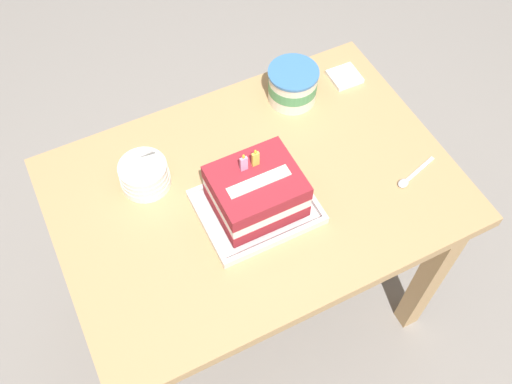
{
  "coord_description": "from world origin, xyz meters",
  "views": [
    {
      "loc": [
        -0.37,
        -0.74,
        1.97
      ],
      "look_at": [
        -0.01,
        -0.03,
        0.77
      ],
      "focal_mm": 40.27,
      "sensor_mm": 36.0,
      "label": 1
    }
  ],
  "objects_px": {
    "bowl_stack": "(144,175)",
    "ice_cream_tub": "(293,85)",
    "foil_tray": "(256,208)",
    "napkin_pile": "(345,77)",
    "birthday_cake": "(256,191)",
    "serving_spoon_near_tray": "(408,179)"
  },
  "relations": [
    {
      "from": "bowl_stack",
      "to": "ice_cream_tub",
      "type": "distance_m",
      "value": 0.49
    },
    {
      "from": "foil_tray",
      "to": "napkin_pile",
      "type": "distance_m",
      "value": 0.52
    },
    {
      "from": "foil_tray",
      "to": "birthday_cake",
      "type": "height_order",
      "value": "birthday_cake"
    },
    {
      "from": "foil_tray",
      "to": "birthday_cake",
      "type": "xyz_separation_m",
      "value": [
        0.0,
        0.0,
        0.07
      ]
    },
    {
      "from": "serving_spoon_near_tray",
      "to": "birthday_cake",
      "type": "bearing_deg",
      "value": 166.05
    },
    {
      "from": "foil_tray",
      "to": "bowl_stack",
      "type": "bearing_deg",
      "value": 137.7
    },
    {
      "from": "bowl_stack",
      "to": "ice_cream_tub",
      "type": "bearing_deg",
      "value": 11.01
    },
    {
      "from": "bowl_stack",
      "to": "napkin_pile",
      "type": "height_order",
      "value": "bowl_stack"
    },
    {
      "from": "serving_spoon_near_tray",
      "to": "bowl_stack",
      "type": "bearing_deg",
      "value": 154.09
    },
    {
      "from": "birthday_cake",
      "to": "napkin_pile",
      "type": "height_order",
      "value": "birthday_cake"
    },
    {
      "from": "birthday_cake",
      "to": "napkin_pile",
      "type": "bearing_deg",
      "value": 33.68
    },
    {
      "from": "ice_cream_tub",
      "to": "napkin_pile",
      "type": "distance_m",
      "value": 0.18
    },
    {
      "from": "birthday_cake",
      "to": "ice_cream_tub",
      "type": "xyz_separation_m",
      "value": [
        0.26,
        0.29,
        -0.03
      ]
    },
    {
      "from": "foil_tray",
      "to": "napkin_pile",
      "type": "xyz_separation_m",
      "value": [
        0.44,
        0.29,
        -0.0
      ]
    },
    {
      "from": "ice_cream_tub",
      "to": "birthday_cake",
      "type": "bearing_deg",
      "value": -131.63
    },
    {
      "from": "foil_tray",
      "to": "bowl_stack",
      "type": "distance_m",
      "value": 0.3
    },
    {
      "from": "ice_cream_tub",
      "to": "napkin_pile",
      "type": "xyz_separation_m",
      "value": [
        0.18,
        -0.0,
        -0.05
      ]
    },
    {
      "from": "foil_tray",
      "to": "ice_cream_tub",
      "type": "height_order",
      "value": "ice_cream_tub"
    },
    {
      "from": "foil_tray",
      "to": "ice_cream_tub",
      "type": "xyz_separation_m",
      "value": [
        0.26,
        0.29,
        0.05
      ]
    },
    {
      "from": "bowl_stack",
      "to": "birthday_cake",
      "type": "bearing_deg",
      "value": -42.29
    },
    {
      "from": "foil_tray",
      "to": "bowl_stack",
      "type": "relative_size",
      "value": 2.21
    },
    {
      "from": "serving_spoon_near_tray",
      "to": "napkin_pile",
      "type": "xyz_separation_m",
      "value": [
        0.05,
        0.39,
        0.0
      ]
    }
  ]
}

